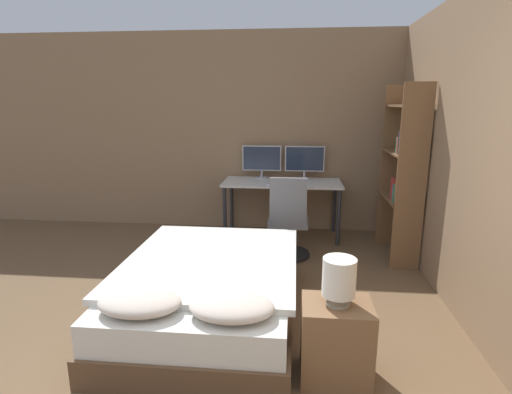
{
  "coord_description": "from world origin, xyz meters",
  "views": [
    {
      "loc": [
        0.52,
        -1.64,
        1.78
      ],
      "look_at": [
        0.09,
        2.63,
        0.75
      ],
      "focal_mm": 28.0,
      "sensor_mm": 36.0,
      "label": 1
    }
  ],
  "objects_px": {
    "desk": "(282,188)",
    "monitor_right": "(305,160)",
    "bed": "(209,291)",
    "office_chair": "(288,226)",
    "nightstand": "(336,341)",
    "monitor_left": "(262,159)",
    "bedside_lamp": "(339,278)",
    "computer_mouse": "(305,184)",
    "keyboard": "(282,184)",
    "bookshelf": "(404,168)"
  },
  "relations": [
    {
      "from": "bookshelf",
      "to": "desk",
      "type": "bearing_deg",
      "value": 154.79
    },
    {
      "from": "nightstand",
      "to": "bedside_lamp",
      "type": "distance_m",
      "value": 0.45
    },
    {
      "from": "bed",
      "to": "nightstand",
      "type": "distance_m",
      "value": 1.16
    },
    {
      "from": "bookshelf",
      "to": "nightstand",
      "type": "bearing_deg",
      "value": -112.77
    },
    {
      "from": "keyboard",
      "to": "bookshelf",
      "type": "height_order",
      "value": "bookshelf"
    },
    {
      "from": "bed",
      "to": "monitor_left",
      "type": "xyz_separation_m",
      "value": [
        0.23,
        2.41,
        0.76
      ]
    },
    {
      "from": "nightstand",
      "to": "desk",
      "type": "height_order",
      "value": "desk"
    },
    {
      "from": "nightstand",
      "to": "office_chair",
      "type": "height_order",
      "value": "office_chair"
    },
    {
      "from": "bed",
      "to": "office_chair",
      "type": "bearing_deg",
      "value": 66.71
    },
    {
      "from": "bed",
      "to": "desk",
      "type": "relative_size",
      "value": 1.26
    },
    {
      "from": "nightstand",
      "to": "office_chair",
      "type": "bearing_deg",
      "value": 99.79
    },
    {
      "from": "computer_mouse",
      "to": "desk",
      "type": "bearing_deg",
      "value": 142.3
    },
    {
      "from": "monitor_right",
      "to": "desk",
      "type": "bearing_deg",
      "value": -141.8
    },
    {
      "from": "keyboard",
      "to": "bookshelf",
      "type": "relative_size",
      "value": 0.2
    },
    {
      "from": "nightstand",
      "to": "keyboard",
      "type": "height_order",
      "value": "keyboard"
    },
    {
      "from": "keyboard",
      "to": "computer_mouse",
      "type": "height_order",
      "value": "computer_mouse"
    },
    {
      "from": "nightstand",
      "to": "monitor_right",
      "type": "xyz_separation_m",
      "value": [
        -0.16,
        3.05,
        0.74
      ]
    },
    {
      "from": "nightstand",
      "to": "monitor_left",
      "type": "relative_size",
      "value": 1.01
    },
    {
      "from": "bed",
      "to": "computer_mouse",
      "type": "height_order",
      "value": "computer_mouse"
    },
    {
      "from": "desk",
      "to": "keyboard",
      "type": "relative_size",
      "value": 3.82
    },
    {
      "from": "bed",
      "to": "bookshelf",
      "type": "distance_m",
      "value": 2.56
    },
    {
      "from": "bed",
      "to": "monitor_left",
      "type": "relative_size",
      "value": 3.67
    },
    {
      "from": "bedside_lamp",
      "to": "monitor_right",
      "type": "height_order",
      "value": "monitor_right"
    },
    {
      "from": "keyboard",
      "to": "bedside_lamp",
      "type": "bearing_deg",
      "value": -80.04
    },
    {
      "from": "desk",
      "to": "monitor_right",
      "type": "distance_m",
      "value": 0.5
    },
    {
      "from": "bed",
      "to": "computer_mouse",
      "type": "relative_size",
      "value": 27.73
    },
    {
      "from": "office_chair",
      "to": "bedside_lamp",
      "type": "bearing_deg",
      "value": -80.21
    },
    {
      "from": "bed",
      "to": "computer_mouse",
      "type": "bearing_deg",
      "value": 67.52
    },
    {
      "from": "bedside_lamp",
      "to": "computer_mouse",
      "type": "bearing_deg",
      "value": 93.6
    },
    {
      "from": "bedside_lamp",
      "to": "office_chair",
      "type": "xyz_separation_m",
      "value": [
        -0.36,
        2.07,
        -0.33
      ]
    },
    {
      "from": "monitor_left",
      "to": "office_chair",
      "type": "bearing_deg",
      "value": -68.32
    },
    {
      "from": "monitor_right",
      "to": "keyboard",
      "type": "height_order",
      "value": "monitor_right"
    },
    {
      "from": "bedside_lamp",
      "to": "monitor_right",
      "type": "relative_size",
      "value": 0.58
    },
    {
      "from": "bedside_lamp",
      "to": "monitor_left",
      "type": "bearing_deg",
      "value": 103.76
    },
    {
      "from": "bedside_lamp",
      "to": "keyboard",
      "type": "distance_m",
      "value": 2.63
    },
    {
      "from": "monitor_left",
      "to": "office_chair",
      "type": "height_order",
      "value": "monitor_left"
    },
    {
      "from": "keyboard",
      "to": "office_chair",
      "type": "height_order",
      "value": "office_chair"
    },
    {
      "from": "desk",
      "to": "monitor_right",
      "type": "height_order",
      "value": "monitor_right"
    },
    {
      "from": "keyboard",
      "to": "monitor_left",
      "type": "bearing_deg",
      "value": 122.63
    },
    {
      "from": "keyboard",
      "to": "office_chair",
      "type": "relative_size",
      "value": 0.41
    },
    {
      "from": "monitor_right",
      "to": "computer_mouse",
      "type": "height_order",
      "value": "monitor_right"
    },
    {
      "from": "nightstand",
      "to": "keyboard",
      "type": "relative_size",
      "value": 1.32
    },
    {
      "from": "nightstand",
      "to": "computer_mouse",
      "type": "distance_m",
      "value": 2.64
    },
    {
      "from": "bedside_lamp",
      "to": "monitor_right",
      "type": "bearing_deg",
      "value": 93.08
    },
    {
      "from": "monitor_right",
      "to": "office_chair",
      "type": "bearing_deg",
      "value": -101.12
    },
    {
      "from": "monitor_right",
      "to": "bedside_lamp",
      "type": "bearing_deg",
      "value": -86.92
    },
    {
      "from": "desk",
      "to": "office_chair",
      "type": "height_order",
      "value": "office_chair"
    },
    {
      "from": "desk",
      "to": "monitor_left",
      "type": "bearing_deg",
      "value": 141.8
    },
    {
      "from": "monitor_left",
      "to": "bookshelf",
      "type": "height_order",
      "value": "bookshelf"
    },
    {
      "from": "desk",
      "to": "office_chair",
      "type": "xyz_separation_m",
      "value": [
        0.1,
        -0.75,
        -0.28
      ]
    }
  ]
}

